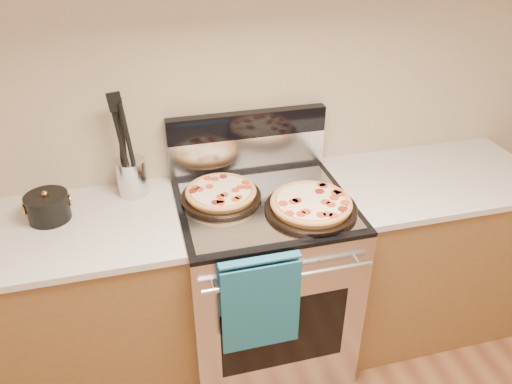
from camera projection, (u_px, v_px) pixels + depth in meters
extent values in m
plane|color=tan|center=(245.00, 82.00, 2.27)|extent=(4.00, 0.00, 4.00)
cube|color=#B7B7BC|center=(263.00, 283.00, 2.45)|extent=(0.76, 0.68, 0.90)
cube|color=black|center=(284.00, 333.00, 2.17)|extent=(0.56, 0.01, 0.40)
cube|color=black|center=(264.00, 204.00, 2.21)|extent=(0.76, 0.68, 0.02)
cube|color=silver|center=(247.00, 153.00, 2.41)|extent=(0.76, 0.06, 0.18)
cube|color=black|center=(247.00, 124.00, 2.33)|extent=(0.76, 0.06, 0.12)
cylinder|color=silver|center=(290.00, 277.00, 1.95)|extent=(0.70, 0.03, 0.03)
cube|color=gray|center=(266.00, 205.00, 2.18)|extent=(0.70, 0.55, 0.01)
cube|color=brown|center=(77.00, 313.00, 2.29)|extent=(1.00, 0.62, 0.88)
cube|color=#BCB3A9|center=(56.00, 232.00, 2.05)|extent=(1.02, 0.64, 0.03)
cube|color=brown|center=(420.00, 252.00, 2.67)|extent=(1.00, 0.62, 0.88)
cube|color=#BCB3A9|center=(436.00, 179.00, 2.43)|extent=(1.02, 0.64, 0.03)
cylinder|color=silver|center=(132.00, 177.00, 2.24)|extent=(0.18, 0.18, 0.17)
cylinder|color=black|center=(48.00, 208.00, 2.08)|extent=(0.20, 0.20, 0.11)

